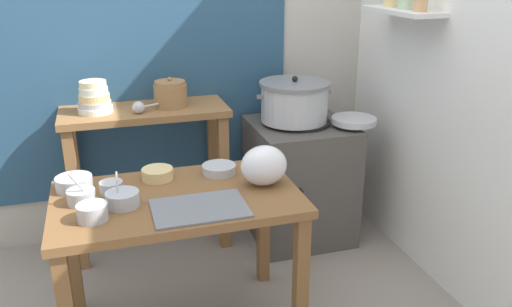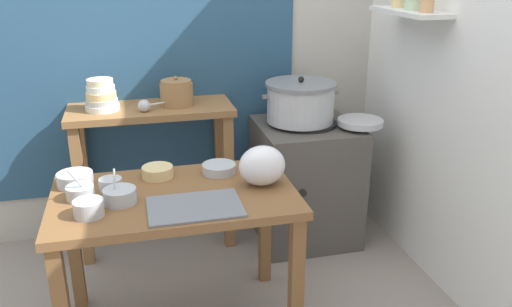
% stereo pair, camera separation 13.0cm
% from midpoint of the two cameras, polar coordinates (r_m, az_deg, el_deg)
% --- Properties ---
extents(wall_back, '(4.40, 0.12, 2.60)m').
position_cam_midpoint_polar(wall_back, '(3.32, -7.35, 13.22)').
color(wall_back, '#B2ADA3').
rests_on(wall_back, ground).
extents(wall_right, '(0.30, 3.20, 2.60)m').
position_cam_midpoint_polar(wall_right, '(2.95, 21.83, 10.98)').
color(wall_right, white).
rests_on(wall_right, ground).
extents(prep_table, '(1.10, 0.66, 0.72)m').
position_cam_midpoint_polar(prep_table, '(2.44, -7.25, -6.69)').
color(prep_table, brown).
rests_on(prep_table, ground).
extents(back_shelf_table, '(0.96, 0.40, 0.90)m').
position_cam_midpoint_polar(back_shelf_table, '(3.19, -10.04, 1.20)').
color(back_shelf_table, olive).
rests_on(back_shelf_table, ground).
extents(stove_block, '(0.60, 0.61, 0.78)m').
position_cam_midpoint_polar(stove_block, '(3.36, 6.48, -3.00)').
color(stove_block, '#4C4742').
rests_on(stove_block, ground).
extents(steamer_pot, '(0.48, 0.43, 0.28)m').
position_cam_midpoint_polar(steamer_pot, '(3.19, 6.05, 5.64)').
color(steamer_pot, '#B7BABF').
rests_on(steamer_pot, stove_block).
extents(clay_pot, '(0.19, 0.19, 0.18)m').
position_cam_midpoint_polar(clay_pot, '(3.12, -7.49, 6.58)').
color(clay_pot, olive).
rests_on(clay_pot, back_shelf_table).
extents(bowl_stack_enamel, '(0.19, 0.19, 0.18)m').
position_cam_midpoint_polar(bowl_stack_enamel, '(3.10, -15.40, 6.03)').
color(bowl_stack_enamel, silver).
rests_on(bowl_stack_enamel, back_shelf_table).
extents(ladle, '(0.26, 0.13, 0.07)m').
position_cam_midpoint_polar(ladle, '(3.02, -10.75, 5.17)').
color(ladle, '#B7BABF').
rests_on(ladle, back_shelf_table).
extents(serving_tray, '(0.40, 0.28, 0.01)m').
position_cam_midpoint_polar(serving_tray, '(2.24, -5.05, -5.84)').
color(serving_tray, slate).
rests_on(serving_tray, prep_table).
extents(plastic_bag, '(0.22, 0.17, 0.19)m').
position_cam_midpoint_polar(plastic_bag, '(2.42, 2.21, -1.35)').
color(plastic_bag, white).
rests_on(plastic_bag, prep_table).
extents(wide_pan, '(0.27, 0.27, 0.04)m').
position_cam_midpoint_polar(wide_pan, '(3.21, 12.48, 3.36)').
color(wide_pan, '#B7BABF').
rests_on(wide_pan, stove_block).
extents(prep_bowl_0, '(0.15, 0.15, 0.05)m').
position_cam_midpoint_polar(prep_bowl_0, '(2.56, -9.29, -1.95)').
color(prep_bowl_0, '#E5C684').
rests_on(prep_bowl_0, prep_table).
extents(prep_bowl_1, '(0.10, 0.10, 0.06)m').
position_cam_midpoint_polar(prep_bowl_1, '(2.46, -14.16, -3.25)').
color(prep_bowl_1, '#B7BABF').
rests_on(prep_bowl_1, prep_table).
extents(prep_bowl_2, '(0.17, 0.17, 0.05)m').
position_cam_midpoint_polar(prep_bowl_2, '(2.58, -2.63, -1.61)').
color(prep_bowl_2, '#B7BABF').
rests_on(prep_bowl_2, prep_table).
extents(prep_bowl_3, '(0.13, 0.13, 0.07)m').
position_cam_midpoint_polar(prep_bowl_3, '(2.24, -16.27, -5.72)').
color(prep_bowl_3, '#B7BABF').
rests_on(prep_bowl_3, prep_table).
extents(prep_bowl_4, '(0.14, 0.14, 0.15)m').
position_cam_midpoint_polar(prep_bowl_4, '(2.33, -13.12, -4.49)').
color(prep_bowl_4, '#B7BABF').
rests_on(prep_bowl_4, prep_table).
extents(prep_bowl_5, '(0.17, 0.17, 0.06)m').
position_cam_midpoint_polar(prep_bowl_5, '(2.56, -17.81, -2.65)').
color(prep_bowl_5, '#B7BABF').
rests_on(prep_bowl_5, prep_table).
extents(prep_bowl_6, '(0.12, 0.12, 0.15)m').
position_cam_midpoint_polar(prep_bowl_6, '(2.41, -17.22, -4.05)').
color(prep_bowl_6, '#B7BABF').
rests_on(prep_bowl_6, prep_table).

